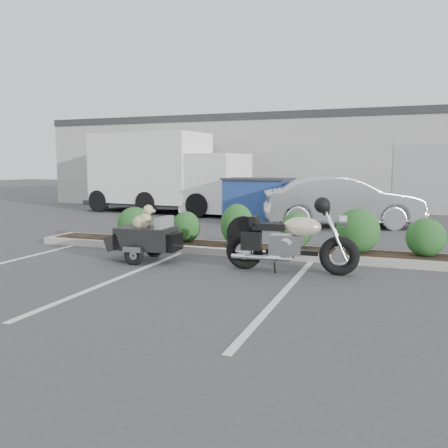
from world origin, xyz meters
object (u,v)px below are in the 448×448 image
(pet_trailer, at_px, (146,237))
(delivery_truck, at_px, (166,175))
(sedan, at_px, (342,202))
(dumpster, at_px, (258,199))
(motorcycle, at_px, (290,242))

(pet_trailer, distance_m, delivery_truck, 9.60)
(pet_trailer, relative_size, delivery_truck, 0.27)
(sedan, bearing_deg, delivery_truck, 53.30)
(delivery_truck, bearing_deg, dumpster, -12.69)
(sedan, distance_m, delivery_truck, 7.33)
(motorcycle, height_order, sedan, sedan)
(delivery_truck, bearing_deg, sedan, -11.28)
(dumpster, bearing_deg, delivery_truck, 163.89)
(motorcycle, relative_size, dumpster, 1.03)
(pet_trailer, height_order, sedan, sedan)
(dumpster, xyz_separation_m, delivery_truck, (-4.16, 1.49, 0.75))
(pet_trailer, distance_m, dumpster, 7.20)
(motorcycle, height_order, dumpster, dumpster)
(sedan, bearing_deg, pet_trailer, 136.77)
(dumpster, bearing_deg, pet_trailer, -87.88)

